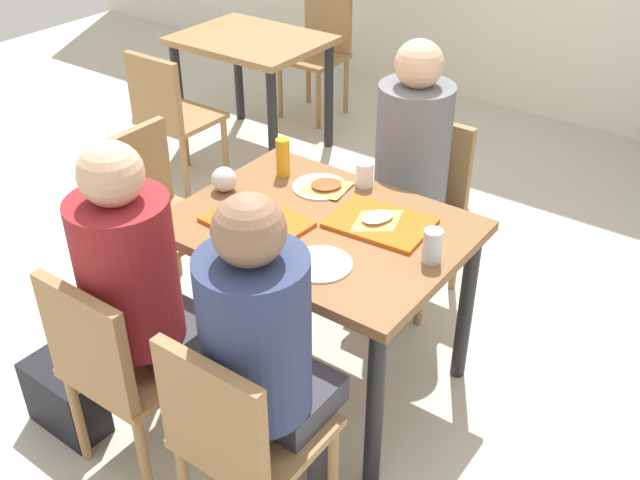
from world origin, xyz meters
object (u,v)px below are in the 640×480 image
Objects in this scene: paper_plate_near_edge at (320,264)px; pizza_slice_b at (377,218)px; main_table at (320,247)px; plastic_cup_b at (267,256)px; plastic_cup_a at (365,174)px; condiment_bottle at (283,157)px; chair_near_left at (117,363)px; handbag at (65,398)px; pizza_slice_a at (254,215)px; background_chair_far at (320,46)px; chair_near_right at (238,435)px; chair_far_side at (420,197)px; paper_plate_center at (320,187)px; foil_bundle at (224,179)px; person_in_red at (139,283)px; person_in_brown_jacket at (264,346)px; tray_red_far at (380,223)px; background_table at (252,57)px; soda_can at (432,246)px; chair_left_end at (155,208)px; background_chair_near at (170,113)px; person_far_side at (408,160)px; tray_red_near at (257,222)px.

pizza_slice_b is (0.02, 0.34, 0.02)m from paper_plate_near_edge.
main_table is 10.58× the size of plastic_cup_b.
condiment_bottle is (-0.32, -0.12, 0.03)m from plastic_cup_a.
pizza_slice_b is 0.30m from plastic_cup_a.
handbag is at bearing -177.39° from chair_near_left.
background_chair_far is at bearing 120.82° from pizza_slice_a.
pizza_slice_b is 0.67× the size of handbag.
chair_near_left is 0.53m from chair_near_right.
paper_plate_center is at bearing -105.74° from chair_far_side.
handbag is (-0.35, -0.02, -0.35)m from chair_near_left.
person_in_red is at bearing -73.43° from foil_bundle.
chair_near_right and foil_bundle have the same top height.
person_in_red reaches higher than paper_plate_center.
chair_near_left is at bearing -126.92° from paper_plate_near_edge.
handbag is (-0.59, -1.14, -0.65)m from plastic_cup_a.
person_in_red is 1.01m from plastic_cup_a.
person_in_red is 12.52× the size of plastic_cup_a.
person_in_brown_jacket reaches higher than handbag.
chair_far_side is at bearing 77.14° from pizza_slice_a.
chair_near_right is 3.94× the size of pizza_slice_b.
paper_plate_center is 2.20× the size of plastic_cup_b.
pizza_slice_a is 0.32m from plastic_cup_b.
person_in_brown_jacket reaches higher than paper_plate_center.
tray_red_far is 1.68× the size of pizza_slice_b.
background_table is at bearing 155.20° from chair_far_side.
soda_can is at bearing -14.09° from condiment_bottle.
chair_far_side is 0.74m from tray_red_far.
pizza_slice_b is (1.09, 0.12, 0.28)m from chair_left_end.
paper_plate_near_edge is at bearing 45.00° from person_in_red.
pizza_slice_a is 2.04× the size of soda_can.
soda_can is 0.14× the size of background_chair_near.
chair_left_end is at bearing 168.45° from paper_plate_near_edge.
person_far_side is at bearing -90.00° from chair_far_side.
pizza_slice_b reaches higher than tray_red_far.
handbag is 0.36× the size of background_table.
person_in_red is (-0.26, -1.43, 0.25)m from chair_far_side.
tray_red_near is 0.36m from paper_plate_center.
pizza_slice_b is at bearing 35.40° from tray_red_near.
foil_bundle is at bearing 155.75° from pizza_slice_a.
soda_can reaches higher than tray_red_near.
pizza_slice_b is 2.14× the size of plastic_cup_a.
person_far_side is at bearing 74.90° from pizza_slice_a.
pizza_slice_a is at bearing -105.10° from person_far_side.
plastic_cup_b reaches higher than paper_plate_near_edge.
paper_plate_near_edge is 0.38m from soda_can.
main_table is 0.37m from plastic_cup_a.
handbag is 0.38× the size of background_chair_far.
tray_red_far reaches higher than paper_plate_center.
soda_can is 0.14× the size of background_chair_far.
foil_bundle is (-0.64, -0.14, 0.04)m from tray_red_far.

